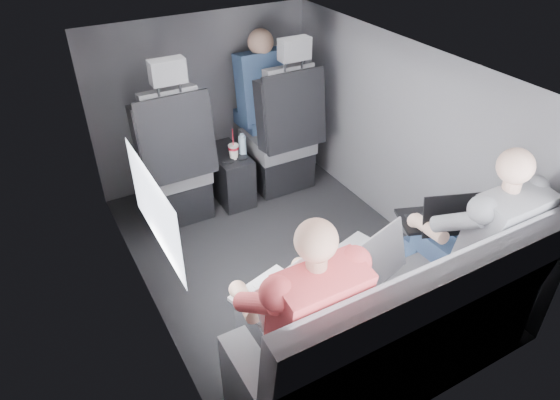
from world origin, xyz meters
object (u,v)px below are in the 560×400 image
rear_bench (392,334)px  passenger_front_right (262,90)px  passenger_rear_left (299,315)px  center_console (229,175)px  laptop_black (438,218)px  laptop_silver (364,259)px  passenger_rear_right (474,238)px  front_seat_right (281,142)px  front_seat_left (173,170)px  laptop_white (275,294)px  soda_cup (234,151)px  water_bottle (242,145)px

rear_bench → passenger_front_right: bearing=79.1°
passenger_front_right → passenger_rear_left: bearing=-113.7°
center_console → laptop_black: bearing=-72.0°
laptop_silver → passenger_rear_right: bearing=-11.8°
front_seat_right → laptop_silver: (-0.49, -1.68, 0.24)m
front_seat_left → center_console: size_ratio=2.64×
center_console → passenger_rear_right: (0.58, -1.85, 0.41)m
passenger_rear_right → front_seat_right: bearing=94.2°
passenger_rear_right → passenger_front_right: (-0.17, 2.06, 0.13)m
front_seat_left → passenger_rear_left: size_ratio=1.07×
rear_bench → laptop_silver: bearing=99.9°
laptop_silver → passenger_rear_right: size_ratio=0.37×
laptop_silver → passenger_front_right: bearing=76.7°
laptop_black → passenger_rear_right: bearing=-75.8°
front_seat_left → center_console: front_seat_left is taller
laptop_white → laptop_black: bearing=3.8°
front_seat_right → passenger_rear_left: size_ratio=1.07×
front_seat_left → soda_cup: size_ratio=5.23×
laptop_white → passenger_rear_left: (0.04, -0.14, -0.02)m
passenger_rear_left → soda_cup: bearing=74.2°
front_seat_right → laptop_silver: bearing=-106.3°
soda_cup → laptop_silver: bearing=-91.7°
rear_bench → passenger_rear_left: 0.58m
passenger_rear_left → laptop_white: bearing=105.1°
rear_bench → water_bottle: (0.09, 1.87, 0.17)m
center_console → laptop_silver: 1.77m
laptop_black → passenger_rear_left: (-1.02, -0.21, -0.02)m
laptop_white → passenger_front_right: (0.94, 1.92, 0.12)m
center_console → passenger_rear_right: size_ratio=0.40×
front_seat_left → passenger_front_right: front_seat_left is taller
passenger_rear_left → laptop_black: bearing=11.7°
laptop_white → passenger_front_right: bearing=63.9°
laptop_white → rear_bench: bearing=-24.3°
laptop_white → front_seat_right: bearing=59.6°
passenger_front_right → laptop_silver: bearing=-103.3°
rear_bench → laptop_silver: size_ratio=3.66×
laptop_white → passenger_rear_left: passenger_rear_left is taller
rear_bench → laptop_black: rear_bench is taller
soda_cup → laptop_silver: 1.63m
front_seat_left → center_console: 0.49m
passenger_rear_left → rear_bench: bearing=-11.1°
laptop_white → laptop_silver: size_ratio=0.86×
soda_cup → front_seat_left: bearing=172.9°
rear_bench → passenger_rear_right: passenger_rear_right is taller
front_seat_right → passenger_front_right: bearing=97.2°
passenger_rear_right → rear_bench: bearing=-170.7°
passenger_rear_right → laptop_silver: bearing=168.2°
passenger_rear_right → center_console: bearing=107.5°
water_bottle → passenger_rear_right: (0.49, -1.77, 0.14)m
front_seat_right → laptop_black: (0.08, -1.60, 0.23)m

